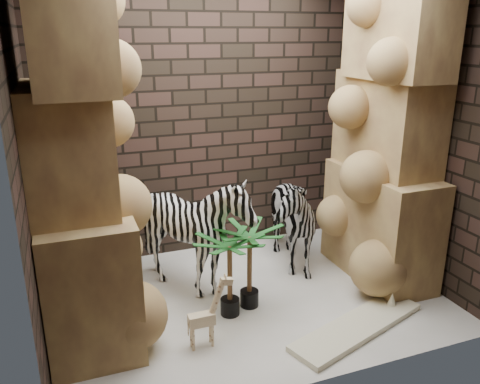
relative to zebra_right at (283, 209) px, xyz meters
name	(u,v)px	position (x,y,z in m)	size (l,w,h in m)	color
floor	(248,298)	(-0.61, -0.55, -0.63)	(3.50, 3.50, 0.00)	white
wall_back	(206,118)	(-0.61, 0.70, 0.87)	(3.50, 3.50, 0.00)	black
wall_front	(324,183)	(-0.61, -1.80, 0.87)	(3.50, 3.50, 0.00)	black
wall_left	(25,160)	(-2.36, -0.55, 0.87)	(3.00, 3.00, 0.00)	black
wall_right	(417,128)	(1.14, -0.55, 0.87)	(3.00, 3.00, 0.00)	black
rock_pillar_left	(76,156)	(-2.01, -0.55, 0.87)	(0.68, 1.30, 3.00)	tan
rock_pillar_right	(389,130)	(0.81, -0.55, 0.87)	(0.58, 1.25, 3.00)	tan
zebra_right	(283,209)	(0.00, 0.00, 0.00)	(0.57, 1.06, 1.25)	white
zebra_left	(196,238)	(-1.02, -0.25, -0.07)	(0.98, 1.22, 1.10)	white
giraffe_toy	(201,312)	(-1.22, -1.10, -0.32)	(0.32, 0.11, 0.62)	beige
palm_front	(250,267)	(-0.65, -0.67, -0.24)	(0.36, 0.36, 0.78)	#195416
palm_back	(230,276)	(-0.86, -0.74, -0.25)	(0.36, 0.36, 0.75)	#195416
surfboard	(358,326)	(0.07, -1.34, -0.60)	(1.37, 0.34, 0.05)	#F2EDC5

